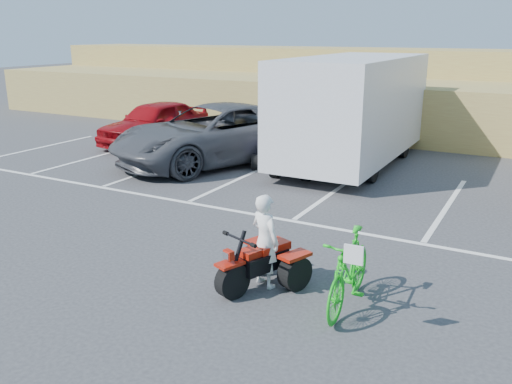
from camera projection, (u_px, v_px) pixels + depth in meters
The scene contains 11 objects.
ground at pixel (234, 262), 9.39m from camera, with size 100.00×100.00×0.00m, color #343436.
parking_stripes at pixel (357, 206), 12.42m from camera, with size 28.00×5.16×0.01m.
grass_embankment at pixel (428, 93), 22.02m from camera, with size 40.00×8.50×3.10m.
red_trike_atv at pixel (258, 287), 8.46m from camera, with size 1.08×1.44×0.94m, color #9E1609, non-canonical shape.
rider at pixel (265, 241), 8.34m from camera, with size 0.54×0.36×1.49m, color white.
green_dirt_bike at pixel (349, 270), 7.73m from camera, with size 0.53×1.88×1.13m, color #14BF19.
grey_pickup at pixel (214, 134), 16.29m from camera, with size 2.91×6.31×1.75m, color #414248.
red_car at pixel (155, 123), 19.07m from camera, with size 1.80×4.46×1.52m, color maroon.
cargo_trailer at pixel (353, 108), 15.84m from camera, with size 2.70×6.75×3.15m.
quad_atv_blue at pixel (272, 167), 15.99m from camera, with size 1.00×1.35×0.88m, color navy, non-canonical shape.
quad_atv_green at pixel (296, 175), 15.09m from camera, with size 1.09×1.47×0.96m, color #166119, non-canonical shape.
Camera 1 is at (4.47, -7.42, 3.84)m, focal length 38.00 mm.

